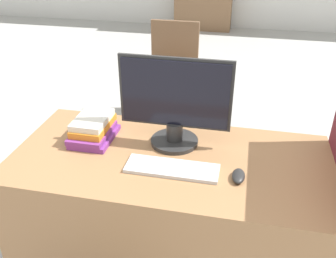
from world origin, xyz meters
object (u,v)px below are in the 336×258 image
keyboard (172,168)px  far_chair (172,66)px  mouse (238,176)px  monitor (175,103)px  book_stack (93,129)px

keyboard → far_chair: (-0.39, 1.90, -0.24)m
mouse → far_chair: bearing=109.4°
keyboard → monitor: bearing=98.7°
mouse → far_chair: size_ratio=0.12×
mouse → book_stack: book_stack is taller
keyboard → book_stack: 0.47m
monitor → mouse: size_ratio=5.04×
monitor → mouse: 0.44m
mouse → book_stack: bearing=165.0°
keyboard → mouse: (0.28, -0.00, 0.01)m
book_stack → mouse: bearing=-15.0°
monitor → far_chair: (-0.36, 1.68, -0.44)m
mouse → book_stack: (-0.72, 0.19, 0.04)m
keyboard → mouse: 0.28m
monitor → keyboard: size_ratio=1.29×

